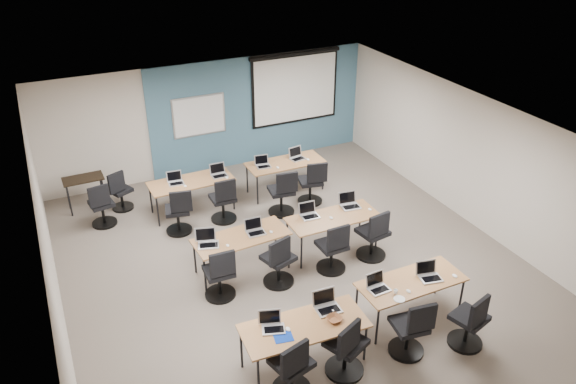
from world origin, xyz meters
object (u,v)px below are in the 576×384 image
laptop_0 (272,324)px  laptop_11 (297,156)px  laptop_3 (429,274)px  laptop_10 (263,164)px  training_table_front_left (304,327)px  training_table_back_left (191,183)px  task_chair_5 (279,264)px  spare_chair_b (102,208)px  laptop_5 (255,229)px  task_chair_0 (292,371)px  training_table_mid_left (241,239)px  whiteboard (199,116)px  task_chair_10 (283,196)px  laptop_7 (349,203)px  training_table_back_right (285,164)px  task_chair_4 (220,277)px  task_chair_2 (411,332)px  laptop_4 (207,241)px  task_chair_9 (224,203)px  task_chair_11 (312,186)px  task_chair_3 (470,325)px  task_chair_7 (374,238)px  training_table_mid_right (333,219)px  task_chair_1 (346,351)px  laptop_6 (309,213)px  laptop_8 (175,180)px  projector_screen (295,84)px  laptop_1 (327,305)px  training_table_front_right (411,283)px  laptop_9 (219,173)px  task_chair_6 (333,251)px  laptop_2 (378,285)px  utility_table (84,182)px

laptop_0 → laptop_11: 5.62m
laptop_3 → laptop_10: laptop_3 is taller
training_table_front_left → training_table_back_left: size_ratio=1.02×
training_table_back_left → task_chair_5: 3.19m
laptop_3 → spare_chair_b: 6.63m
training_table_front_left → laptop_5: bearing=86.6°
task_chair_0 → training_table_mid_left: bearing=66.9°
whiteboard → spare_chair_b: size_ratio=1.29×
task_chair_0 → task_chair_10: task_chair_10 is taller
laptop_5 → laptop_10: 2.71m
laptop_7 → laptop_0: bearing=-130.5°
training_table_back_right → laptop_10: 0.55m
task_chair_4 → laptop_10: task_chair_4 is taller
task_chair_2 → laptop_4: task_chair_2 is taller
task_chair_9 → task_chair_10: bearing=-11.6°
task_chair_11 → spare_chair_b: (-4.31, 0.99, -0.02)m
training_table_back_left → spare_chair_b: 1.87m
training_table_back_right → laptop_0: bearing=-116.5°
task_chair_2 → task_chair_9: (-1.20, 4.80, 0.00)m
task_chair_3 → task_chair_9: bearing=96.5°
laptop_4 → task_chair_10: size_ratio=0.35×
task_chair_0 → task_chair_7: 3.60m
task_chair_9 → spare_chair_b: (-2.31, 0.89, -0.01)m
laptop_0 → laptop_7: size_ratio=0.89×
training_table_mid_right → task_chair_1: (-1.39, -2.85, -0.25)m
laptop_6 → laptop_8: bearing=132.5°
laptop_8 → task_chair_10: bearing=-19.7°
laptop_3 → laptop_5: size_ratio=1.04×
task_chair_2 → laptop_10: (-0.02, 5.48, 0.37)m
task_chair_3 → projector_screen: bearing=68.4°
whiteboard → laptop_1: whiteboard is taller
task_chair_3 → training_table_front_right: bearing=98.6°
training_table_front_left → task_chair_3: size_ratio=1.79×
laptop_6 → laptop_9: size_ratio=1.00×
task_chair_3 → task_chair_5: size_ratio=0.98×
whiteboard → task_chair_0: 7.33m
task_chair_6 → laptop_2: bearing=-95.5°
laptop_4 → laptop_5: (0.89, -0.00, -0.00)m
laptop_0 → task_chair_1: 1.11m
task_chair_7 → laptop_11: size_ratio=3.10×
whiteboard → task_chair_2: size_ratio=1.26×
training_table_front_left → spare_chair_b: spare_chair_b is taller
laptop_7 → task_chair_11: size_ratio=0.35×
whiteboard → task_chair_1: whiteboard is taller
task_chair_1 → task_chair_0: bearing=156.6°
task_chair_4 → laptop_5: 1.13m
laptop_7 → laptop_2: bearing=-103.9°
task_chair_2 → task_chair_9: 4.95m
task_chair_5 → laptop_10: bearing=54.1°
task_chair_4 → utility_table: 4.41m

